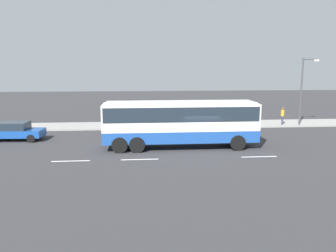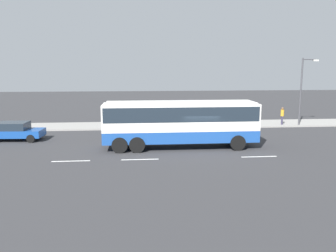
{
  "view_description": "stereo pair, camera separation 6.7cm",
  "coord_description": "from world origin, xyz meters",
  "px_view_note": "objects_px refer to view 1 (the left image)",
  "views": [
    {
      "loc": [
        -4.36,
        -24.03,
        5.89
      ],
      "look_at": [
        -2.24,
        0.5,
        1.61
      ],
      "focal_mm": 36.58,
      "sensor_mm": 36.0,
      "label": 1
    },
    {
      "loc": [
        -4.43,
        -24.03,
        5.89
      ],
      "look_at": [
        -2.24,
        0.5,
        1.61
      ],
      "focal_mm": 36.58,
      "sensor_mm": 36.0,
      "label": 2
    }
  ],
  "objects_px": {
    "pedestrian_near_curb": "(217,113)",
    "pedestrian_at_crossing": "(283,115)",
    "car_blue_saloon": "(15,131)",
    "street_lamp": "(303,87)",
    "coach_bus": "(180,119)"
  },
  "relations": [
    {
      "from": "pedestrian_at_crossing",
      "to": "pedestrian_near_curb",
      "type": "bearing_deg",
      "value": 176.37
    },
    {
      "from": "car_blue_saloon",
      "to": "street_lamp",
      "type": "height_order",
      "value": "street_lamp"
    },
    {
      "from": "street_lamp",
      "to": "pedestrian_at_crossing",
      "type": "bearing_deg",
      "value": 168.65
    },
    {
      "from": "coach_bus",
      "to": "pedestrian_at_crossing",
      "type": "relative_size",
      "value": 6.4
    },
    {
      "from": "car_blue_saloon",
      "to": "pedestrian_near_curb",
      "type": "relative_size",
      "value": 2.47
    },
    {
      "from": "car_blue_saloon",
      "to": "pedestrian_near_curb",
      "type": "xyz_separation_m",
      "value": [
        17.97,
        6.14,
        0.38
      ]
    },
    {
      "from": "pedestrian_near_curb",
      "to": "pedestrian_at_crossing",
      "type": "bearing_deg",
      "value": 39.47
    },
    {
      "from": "pedestrian_near_curb",
      "to": "pedestrian_at_crossing",
      "type": "xyz_separation_m",
      "value": [
        6.32,
        -1.49,
        -0.01
      ]
    },
    {
      "from": "car_blue_saloon",
      "to": "coach_bus",
      "type": "bearing_deg",
      "value": -12.58
    },
    {
      "from": "pedestrian_near_curb",
      "to": "street_lamp",
      "type": "distance_m",
      "value": 8.74
    },
    {
      "from": "pedestrian_at_crossing",
      "to": "street_lamp",
      "type": "bearing_deg",
      "value": -1.76
    },
    {
      "from": "pedestrian_near_curb",
      "to": "pedestrian_at_crossing",
      "type": "distance_m",
      "value": 6.5
    },
    {
      "from": "coach_bus",
      "to": "pedestrian_at_crossing",
      "type": "bearing_deg",
      "value": 36.31
    },
    {
      "from": "pedestrian_near_curb",
      "to": "street_lamp",
      "type": "bearing_deg",
      "value": 39.88
    },
    {
      "from": "street_lamp",
      "to": "car_blue_saloon",
      "type": "bearing_deg",
      "value": -170.63
    }
  ]
}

